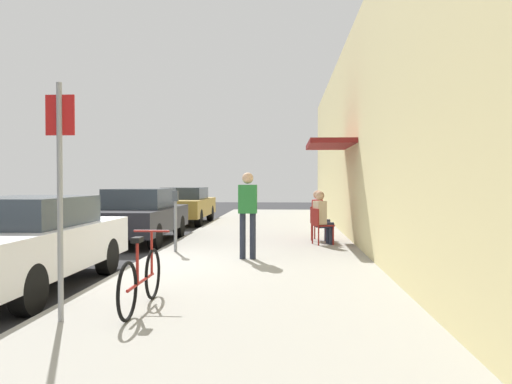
% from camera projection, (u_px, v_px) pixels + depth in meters
% --- Properties ---
extents(ground_plane, '(60.00, 60.00, 0.00)m').
position_uv_depth(ground_plane, '(132.00, 270.00, 9.38)').
color(ground_plane, '#2D2D30').
extents(sidewalk_slab, '(4.50, 32.00, 0.12)m').
position_uv_depth(sidewalk_slab, '(259.00, 253.00, 11.24)').
color(sidewalk_slab, '#9E9B93').
rests_on(sidewalk_slab, ground_plane).
extents(building_facade, '(1.40, 32.00, 5.55)m').
position_uv_depth(building_facade, '(369.00, 130.00, 11.05)').
color(building_facade, beige).
rests_on(building_facade, ground_plane).
extents(parked_car_0, '(1.80, 4.40, 1.41)m').
position_uv_depth(parked_car_0, '(24.00, 242.00, 7.65)').
color(parked_car_0, silver).
rests_on(parked_car_0, ground_plane).
extents(parked_car_1, '(1.80, 4.40, 1.45)m').
position_uv_depth(parked_car_1, '(139.00, 215.00, 13.61)').
color(parked_car_1, black).
rests_on(parked_car_1, ground_plane).
extents(parked_car_2, '(1.80, 4.40, 1.41)m').
position_uv_depth(parked_car_2, '(185.00, 205.00, 19.64)').
color(parked_car_2, '#A58433').
rests_on(parked_car_2, ground_plane).
extents(parking_meter, '(0.12, 0.10, 1.32)m').
position_uv_depth(parking_meter, '(175.00, 216.00, 10.97)').
color(parking_meter, slate).
rests_on(parking_meter, sidewalk_slab).
extents(street_sign, '(0.32, 0.06, 2.60)m').
position_uv_depth(street_sign, '(60.00, 182.00, 5.50)').
color(street_sign, gray).
rests_on(street_sign, sidewalk_slab).
extents(bicycle_0, '(0.46, 1.71, 0.90)m').
position_uv_depth(bicycle_0, '(141.00, 279.00, 6.05)').
color(bicycle_0, black).
rests_on(bicycle_0, sidewalk_slab).
extents(cafe_chair_0, '(0.56, 0.56, 0.87)m').
position_uv_depth(cafe_chair_0, '(320.00, 224.00, 12.22)').
color(cafe_chair_0, maroon).
rests_on(cafe_chair_0, sidewalk_slab).
extents(seated_patron_0, '(0.51, 0.47, 1.29)m').
position_uv_depth(seated_patron_0, '(322.00, 216.00, 12.23)').
color(seated_patron_0, '#232838').
rests_on(seated_patron_0, sidewalk_slab).
extents(cafe_chair_1, '(0.54, 0.54, 0.87)m').
position_uv_depth(cafe_chair_1, '(317.00, 221.00, 13.14)').
color(cafe_chair_1, maroon).
rests_on(cafe_chair_1, sidewalk_slab).
extents(seated_patron_1, '(0.50, 0.45, 1.29)m').
position_uv_depth(seated_patron_1, '(320.00, 213.00, 13.12)').
color(seated_patron_1, '#232838').
rests_on(seated_patron_1, sidewalk_slab).
extents(pedestrian_standing, '(0.36, 0.22, 1.70)m').
position_uv_depth(pedestrian_standing, '(248.00, 208.00, 9.93)').
color(pedestrian_standing, '#232838').
rests_on(pedestrian_standing, sidewalk_slab).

